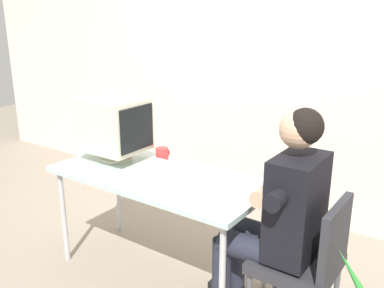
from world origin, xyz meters
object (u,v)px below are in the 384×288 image
at_px(desk, 159,182).
at_px(desk_mug, 162,154).
at_px(person_seated, 278,214).
at_px(crt_monitor, 114,125).
at_px(office_chair, 307,259).
at_px(keyboard, 144,169).

height_order(desk, desk_mug, desk_mug).
relative_size(person_seated, desk_mug, 12.84).
relative_size(crt_monitor, desk_mug, 4.39).
height_order(office_chair, person_seated, person_seated).
height_order(keyboard, person_seated, person_seated).
height_order(keyboard, desk_mug, desk_mug).
xyz_separation_m(keyboard, desk_mug, (-0.05, 0.25, 0.03)).
bearing_deg(person_seated, desk, 178.20).
distance_m(crt_monitor, person_seated, 1.30).
relative_size(desk, keyboard, 3.45).
distance_m(office_chair, person_seated, 0.28).
distance_m(office_chair, desk_mug, 1.24).
relative_size(crt_monitor, person_seated, 0.34).
bearing_deg(person_seated, desk_mug, 165.14).
xyz_separation_m(office_chair, person_seated, (-0.18, 0.00, 0.21)).
xyz_separation_m(keyboard, person_seated, (0.96, -0.02, -0.05)).
relative_size(desk, desk_mug, 14.24).
distance_m(crt_monitor, desk_mug, 0.39).
bearing_deg(keyboard, office_chair, -0.88).
distance_m(desk, keyboard, 0.14).
height_order(crt_monitor, person_seated, person_seated).
xyz_separation_m(person_seated, desk_mug, (-1.00, 0.27, 0.07)).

